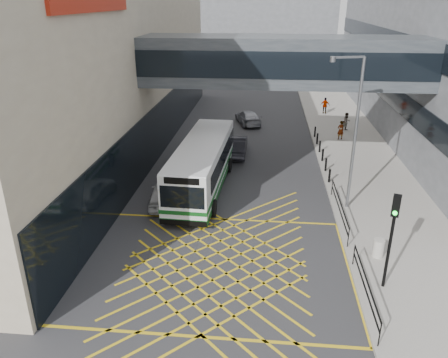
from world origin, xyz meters
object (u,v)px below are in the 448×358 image
(pedestrian_b, at_px, (347,122))
(traffic_light, at_px, (392,228))
(street_lamp, at_px, (353,126))
(pedestrian_c, at_px, (325,106))
(bus, at_px, (203,164))
(pedestrian_a, at_px, (341,130))
(car_silver, at_px, (248,117))
(car_white, at_px, (165,193))
(car_dark, at_px, (236,145))
(litter_bin, at_px, (378,248))

(pedestrian_b, bearing_deg, traffic_light, -125.70)
(street_lamp, xyz_separation_m, pedestrian_b, (2.58, 15.89, -3.97))
(pedestrian_c, bearing_deg, bus, 77.33)
(pedestrian_a, relative_size, pedestrian_c, 0.97)
(car_silver, xyz_separation_m, traffic_light, (6.76, -25.30, 2.25))
(car_white, distance_m, traffic_light, 13.20)
(car_dark, bearing_deg, car_silver, -93.26)
(car_silver, height_order, pedestrian_c, pedestrian_c)
(pedestrian_c, bearing_deg, street_lamp, 99.99)
(traffic_light, bearing_deg, car_dark, 133.12)
(bus, bearing_deg, car_dark, 79.09)
(bus, height_order, pedestrian_c, bus)
(pedestrian_b, bearing_deg, pedestrian_c, 70.59)
(bus, distance_m, pedestrian_c, 22.14)
(car_dark, height_order, pedestrian_c, pedestrian_c)
(pedestrian_b, xyz_separation_m, pedestrian_c, (-1.20, 6.12, 0.02))
(car_dark, bearing_deg, car_white, 68.86)
(car_silver, relative_size, street_lamp, 0.52)
(bus, relative_size, litter_bin, 12.73)
(litter_bin, relative_size, pedestrian_c, 0.53)
(bus, xyz_separation_m, car_dark, (1.59, 6.68, -0.91))
(bus, relative_size, car_dark, 2.34)
(bus, bearing_deg, litter_bin, -35.98)
(litter_bin, bearing_deg, street_lamp, 98.46)
(traffic_light, xyz_separation_m, pedestrian_c, (0.93, 29.51, -1.95))
(pedestrian_c, bearing_deg, traffic_light, 101.78)
(traffic_light, relative_size, street_lamp, 0.51)
(car_silver, bearing_deg, litter_bin, 90.82)
(street_lamp, bearing_deg, bus, 150.21)
(traffic_light, xyz_separation_m, pedestrian_a, (1.21, 20.62, -1.97))
(litter_bin, relative_size, pedestrian_b, 0.55)
(pedestrian_b, bearing_deg, bus, -159.18)
(pedestrian_c, bearing_deg, pedestrian_a, 105.35)
(pedestrian_b, bearing_deg, car_white, -159.20)
(bus, height_order, litter_bin, bus)
(bus, bearing_deg, traffic_light, -45.04)
(pedestrian_a, height_order, pedestrian_b, pedestrian_b)
(car_white, xyz_separation_m, traffic_light, (10.79, -7.27, 2.25))
(car_silver, bearing_deg, pedestrian_c, -167.66)
(pedestrian_b, bearing_deg, litter_bin, -125.45)
(bus, relative_size, traffic_light, 2.62)
(car_silver, xyz_separation_m, street_lamp, (6.31, -17.80, 4.25))
(traffic_light, xyz_separation_m, litter_bin, (0.31, 2.39, -2.33))
(car_silver, relative_size, pedestrian_a, 2.74)
(car_silver, bearing_deg, pedestrian_b, 151.50)
(car_white, distance_m, pedestrian_c, 25.14)
(bus, bearing_deg, car_silver, 84.80)
(car_dark, distance_m, pedestrian_b, 11.75)
(litter_bin, height_order, pedestrian_a, pedestrian_a)
(litter_bin, bearing_deg, traffic_light, -97.40)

